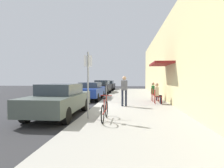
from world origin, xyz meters
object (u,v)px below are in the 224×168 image
object	(u,v)px
parked_car_3	(108,85)
parking_meter	(106,90)
street_sign	(88,80)
cafe_chair_2	(153,93)
parked_car_1	(90,91)
parked_car_2	(102,87)
pedestrian_standing	(124,89)
seated_patron_2	(154,91)
bicycle_0	(105,111)
seated_patron_0	(158,93)
cafe_chair_1	(155,94)
cafe_chair_0	(157,96)
parked_car_0	(60,99)

from	to	relation	value
parked_car_3	parking_meter	size ratio (longest dim) A/B	3.33
street_sign	cafe_chair_2	bearing A→B (deg)	61.60
parked_car_1	parked_car_2	bearing A→B (deg)	90.00
cafe_chair_2	pedestrian_standing	world-z (taller)	pedestrian_standing
seated_patron_2	bicycle_0	bearing A→B (deg)	-112.76
seated_patron_2	seated_patron_0	bearing A→B (deg)	-90.00
seated_patron_2	street_sign	bearing A→B (deg)	-118.86
parking_meter	street_sign	xyz separation A→B (m)	(-0.05, -5.22, 0.75)
parking_meter	cafe_chair_1	distance (m)	3.27
cafe_chair_2	pedestrian_standing	size ratio (longest dim) A/B	0.51
cafe_chair_2	parked_car_1	bearing A→B (deg)	167.54
seated_patron_0	pedestrian_standing	xyz separation A→B (m)	(-2.04, -1.19, 0.30)
parked_car_2	pedestrian_standing	size ratio (longest dim) A/B	2.59
parked_car_3	seated_patron_0	bearing A→B (deg)	-72.00
street_sign	cafe_chair_0	world-z (taller)	street_sign
seated_patron_0	cafe_chair_1	bearing A→B (deg)	93.66
parked_car_0	parking_meter	distance (m)	4.61
parking_meter	seated_patron_2	bearing A→B (deg)	15.09
street_sign	cafe_chair_0	bearing A→B (deg)	53.02
street_sign	cafe_chair_1	bearing A→B (deg)	58.17
pedestrian_standing	street_sign	bearing A→B (deg)	-112.56
seated_patron_0	seated_patron_2	size ratio (longest dim) A/B	1.00
parking_meter	pedestrian_standing	bearing A→B (deg)	-57.66
parked_car_3	seated_patron_2	bearing A→B (deg)	-69.83
cafe_chair_2	street_sign	bearing A→B (deg)	-118.40
parked_car_0	seated_patron_2	size ratio (longest dim) A/B	3.41
cafe_chair_0	seated_patron_2	distance (m)	1.73
parked_car_0	parked_car_3	distance (m)	18.49
parked_car_1	parking_meter	xyz separation A→B (m)	(1.55, -1.96, 0.16)
parked_car_3	pedestrian_standing	distance (m)	16.42
bicycle_0	seated_patron_0	xyz separation A→B (m)	(2.67, 4.65, 0.34)
parked_car_0	seated_patron_0	bearing A→B (deg)	35.77
bicycle_0	cafe_chair_1	world-z (taller)	bicycle_0
bicycle_0	parking_meter	bearing A→B (deg)	96.73
parked_car_2	parked_car_3	world-z (taller)	parked_car_2
cafe_chair_2	parked_car_0	bearing A→B (deg)	-132.56
parked_car_0	street_sign	distance (m)	1.96
parked_car_0	parking_meter	bearing A→B (deg)	70.32
parked_car_2	seated_patron_0	distance (m)	10.33
parked_car_2	cafe_chair_0	distance (m)	10.30
parked_car_0	parking_meter	xyz separation A→B (m)	(1.55, 4.33, 0.14)
parked_car_2	cafe_chair_0	xyz separation A→B (m)	(4.81, -9.11, -0.14)
cafe_chair_0	street_sign	bearing A→B (deg)	-126.98
parked_car_0	cafe_chair_2	distance (m)	7.11
parked_car_2	parked_car_3	distance (m)	5.87
cafe_chair_0	seated_patron_0	bearing A→B (deg)	-2.47
cafe_chair_2	bicycle_0	bearing A→B (deg)	-112.27
parked_car_3	cafe_chair_1	bearing A→B (deg)	-71.10
parking_meter	cafe_chair_2	bearing A→B (deg)	15.47
bicycle_0	pedestrian_standing	xyz separation A→B (m)	(0.63, 3.46, 0.64)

